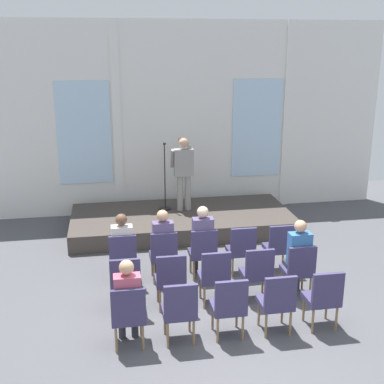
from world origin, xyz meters
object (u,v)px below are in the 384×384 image
(speaker, at_px, (184,169))
(chair_r2_c4, at_px, (324,296))
(chair_r0_c4, at_px, (279,245))
(audience_r2_c0, at_px, (128,298))
(chair_r0_c3, at_px, (242,248))
(chair_r0_c0, at_px, (123,256))
(chair_r1_c1, at_px, (171,277))
(chair_r2_c3, at_px, (277,300))
(audience_r0_c1, at_px, (163,241))
(mic_stand, at_px, (165,195))
(chair_r1_c3, at_px, (257,271))
(chair_r2_c0, at_px, (128,313))
(audience_r0_c2, at_px, (202,238))
(audience_r0_c0, at_px, (122,244))
(chair_r0_c1, at_px, (163,253))
(chair_r0_c2, at_px, (203,250))
(chair_r2_c2, at_px, (229,304))
(chair_r1_c2, at_px, (215,274))
(audience_r1_c4, at_px, (298,254))
(chair_r1_c0, at_px, (125,281))
(chair_r1_c4, at_px, (299,268))
(chair_r2_c1, at_px, (180,308))

(speaker, xyz_separation_m, chair_r2_c4, (1.31, -4.66, -0.80))
(chair_r0_c4, xyz_separation_m, audience_r2_c0, (-2.79, -1.83, 0.18))
(chair_r0_c3, bearing_deg, chair_r0_c0, 180.00)
(chair_r1_c1, xyz_separation_m, chair_r2_c3, (1.40, -0.96, 0.00))
(audience_r0_c1, distance_m, audience_r2_c0, 2.04)
(mic_stand, relative_size, chair_r1_c3, 1.65)
(chair_r0_c4, relative_size, chair_r2_c0, 1.00)
(audience_r0_c2, xyz_separation_m, chair_r2_c0, (-1.40, -2.00, -0.20))
(audience_r0_c0, relative_size, chair_r0_c1, 1.35)
(audience_r0_c2, bearing_deg, chair_r0_c2, -90.00)
(chair_r0_c0, distance_m, chair_r2_c2, 2.37)
(chair_r0_c1, bearing_deg, chair_r1_c2, -53.91)
(audience_r0_c1, height_order, chair_r2_c2, audience_r0_c1)
(audience_r2_c0, bearing_deg, speaker, 72.08)
(mic_stand, distance_m, chair_r2_c4, 5.07)
(mic_stand, xyz_separation_m, chair_r1_c1, (-0.37, -3.81, -0.18))
(chair_r0_c0, xyz_separation_m, chair_r1_c2, (1.40, -0.96, 0.00))
(speaker, relative_size, chair_r0_c3, 1.76)
(audience_r2_c0, bearing_deg, chair_r2_c3, -2.28)
(chair_r0_c2, relative_size, audience_r1_c4, 0.71)
(chair_r0_c3, relative_size, chair_r2_c4, 1.00)
(chair_r1_c0, bearing_deg, chair_r1_c2, 0.00)
(chair_r2_c3, bearing_deg, chair_r0_c3, 90.00)
(audience_r0_c2, distance_m, chair_r1_c0, 1.75)
(chair_r1_c4, relative_size, chair_r2_c3, 1.00)
(chair_r1_c1, distance_m, chair_r1_c3, 1.40)
(chair_r0_c4, height_order, chair_r1_c3, same)
(chair_r0_c2, xyz_separation_m, chair_r1_c1, (-0.70, -0.96, 0.00))
(audience_r0_c2, xyz_separation_m, chair_r2_c3, (0.70, -2.00, -0.20))
(audience_r0_c1, height_order, chair_r2_c0, audience_r0_c1)
(audience_r0_c0, height_order, chair_r2_c0, audience_r0_c0)
(audience_r0_c0, height_order, chair_r1_c0, audience_r0_c0)
(chair_r0_c0, bearing_deg, chair_r0_c4, 0.00)
(chair_r0_c4, bearing_deg, audience_r2_c0, -146.73)
(chair_r1_c3, bearing_deg, audience_r0_c1, 143.32)
(chair_r2_c3, height_order, chair_r2_c4, same)
(audience_r0_c0, height_order, chair_r0_c2, audience_r0_c0)
(chair_r1_c2, bearing_deg, chair_r2_c1, -126.09)
(chair_r0_c0, relative_size, chair_r1_c2, 1.00)
(audience_r1_c4, bearing_deg, chair_r2_c1, -153.63)
(audience_r2_c0, xyz_separation_m, chair_r2_c1, (0.70, -0.08, -0.18))
(audience_r2_c0, height_order, chair_r2_c4, audience_r2_c0)
(audience_r1_c4, bearing_deg, chair_r1_c2, -176.69)
(mic_stand, height_order, chair_r1_c1, mic_stand)
(audience_r2_c0, relative_size, chair_r2_c4, 1.36)
(audience_r0_c0, distance_m, chair_r2_c1, 2.13)
(chair_r0_c0, xyz_separation_m, chair_r2_c2, (1.40, -1.92, 0.00))
(chair_r0_c2, height_order, chair_r1_c4, same)
(chair_r1_c1, bearing_deg, chair_r2_c0, -126.09)
(chair_r2_c1, height_order, chair_r2_c4, same)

